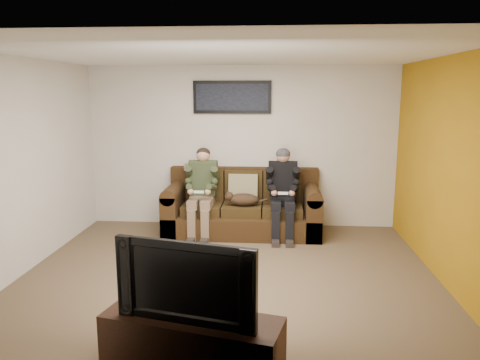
# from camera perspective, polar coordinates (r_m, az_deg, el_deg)

# --- Properties ---
(floor) EXTENTS (5.00, 5.00, 0.00)m
(floor) POSITION_cam_1_polar(r_m,az_deg,el_deg) (5.78, -1.39, -11.54)
(floor) COLOR brown
(floor) RESTS_ON ground
(ceiling) EXTENTS (5.00, 5.00, 0.00)m
(ceiling) POSITION_cam_1_polar(r_m,az_deg,el_deg) (5.36, -1.52, 15.12)
(ceiling) COLOR silver
(ceiling) RESTS_ON ground
(wall_back) EXTENTS (5.00, 0.00, 5.00)m
(wall_back) POSITION_cam_1_polar(r_m,az_deg,el_deg) (7.64, 0.20, 4.05)
(wall_back) COLOR beige
(wall_back) RESTS_ON ground
(wall_front) EXTENTS (5.00, 0.00, 5.00)m
(wall_front) POSITION_cam_1_polar(r_m,az_deg,el_deg) (3.24, -5.35, -5.28)
(wall_front) COLOR beige
(wall_front) RESTS_ON ground
(wall_left) EXTENTS (0.00, 4.50, 4.50)m
(wall_left) POSITION_cam_1_polar(r_m,az_deg,el_deg) (6.18, -25.18, 1.43)
(wall_left) COLOR beige
(wall_left) RESTS_ON ground
(wall_right) EXTENTS (0.00, 4.50, 4.50)m
(wall_right) POSITION_cam_1_polar(r_m,az_deg,el_deg) (5.74, 24.22, 0.87)
(wall_right) COLOR beige
(wall_right) RESTS_ON ground
(accent_wall_right) EXTENTS (0.00, 4.50, 4.50)m
(accent_wall_right) POSITION_cam_1_polar(r_m,az_deg,el_deg) (5.74, 24.13, 0.87)
(accent_wall_right) COLOR #A57410
(accent_wall_right) RESTS_ON ground
(sofa) EXTENTS (2.39, 1.03, 0.98)m
(sofa) POSITION_cam_1_polar(r_m,az_deg,el_deg) (7.40, 0.36, -3.50)
(sofa) COLOR #32200F
(sofa) RESTS_ON ground
(throw_pillow) EXTENTS (0.46, 0.22, 0.45)m
(throw_pillow) POSITION_cam_1_polar(r_m,az_deg,el_deg) (7.37, 0.39, -0.96)
(throw_pillow) COLOR #847C56
(throw_pillow) RESTS_ON sofa
(throw_blanket) EXTENTS (0.49, 0.24, 0.09)m
(throw_blanket) POSITION_cam_1_polar(r_m,az_deg,el_deg) (7.65, -4.92, 1.58)
(throw_blanket) COLOR gray
(throw_blanket) RESTS_ON sofa
(person_left) EXTENTS (0.51, 0.87, 1.33)m
(person_left) POSITION_cam_1_polar(r_m,az_deg,el_deg) (7.18, -4.66, -0.78)
(person_left) COLOR #755F49
(person_left) RESTS_ON sofa
(person_right) EXTENTS (0.51, 0.86, 1.34)m
(person_right) POSITION_cam_1_polar(r_m,az_deg,el_deg) (7.10, 5.23, -0.90)
(person_right) COLOR black
(person_right) RESTS_ON sofa
(cat) EXTENTS (0.66, 0.26, 0.24)m
(cat) POSITION_cam_1_polar(r_m,az_deg,el_deg) (7.11, 0.28, -2.36)
(cat) COLOR #412B19
(cat) RESTS_ON sofa
(framed_poster) EXTENTS (1.25, 0.05, 0.52)m
(framed_poster) POSITION_cam_1_polar(r_m,az_deg,el_deg) (7.57, -0.97, 10.06)
(framed_poster) COLOR black
(framed_poster) RESTS_ON wall_back
(tv_stand) EXTENTS (1.50, 0.79, 0.45)m
(tv_stand) POSITION_cam_1_polar(r_m,az_deg,el_deg) (3.95, -5.85, -19.16)
(tv_stand) COLOR black
(tv_stand) RESTS_ON ground
(television) EXTENTS (1.13, 0.41, 0.65)m
(television) POSITION_cam_1_polar(r_m,az_deg,el_deg) (3.71, -6.02, -11.77)
(television) COLOR black
(television) RESTS_ON tv_stand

